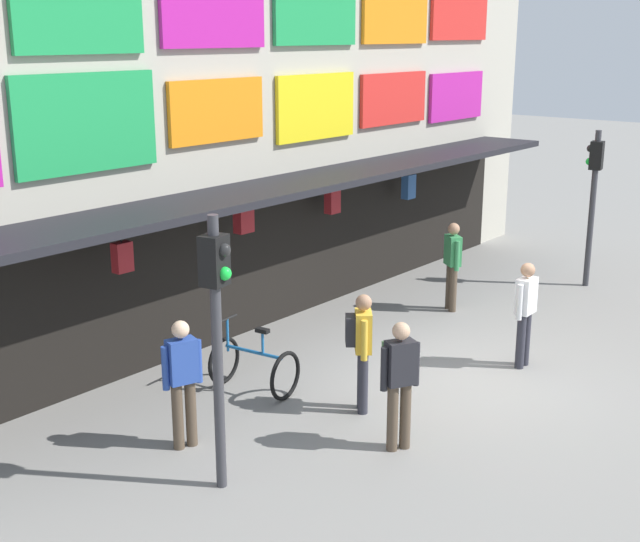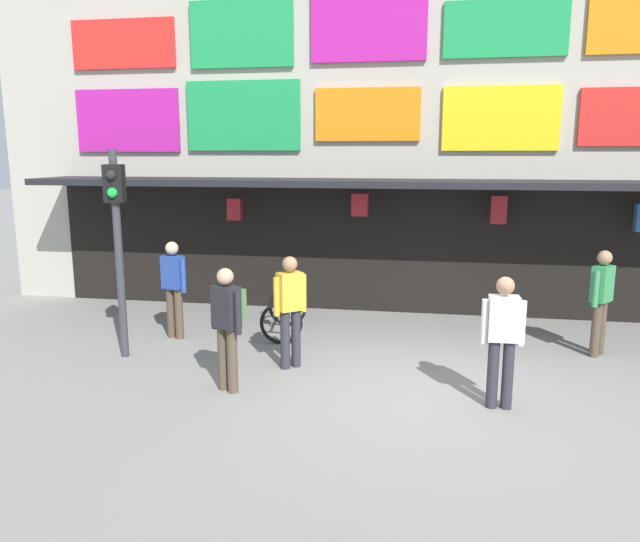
{
  "view_description": "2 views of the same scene",
  "coord_description": "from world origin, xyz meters",
  "views": [
    {
      "loc": [
        -10.78,
        -5.96,
        5.05
      ],
      "look_at": [
        -1.3,
        1.79,
        1.63
      ],
      "focal_mm": 47.91,
      "sensor_mm": 36.0,
      "label": 1
    },
    {
      "loc": [
        -0.06,
        -7.9,
        3.15
      ],
      "look_at": [
        -1.63,
        1.03,
        1.37
      ],
      "focal_mm": 33.93,
      "sensor_mm": 36.0,
      "label": 2
    }
  ],
  "objects": [
    {
      "name": "pedestrian_in_black",
      "position": [
        -4.26,
        1.57,
        0.95
      ],
      "size": [
        0.51,
        0.32,
        1.68
      ],
      "color": "brown",
      "rests_on": "ground"
    },
    {
      "name": "pedestrian_in_green",
      "position": [
        -2.0,
        0.5,
        0.98
      ],
      "size": [
        0.48,
        0.47,
        1.68
      ],
      "color": "#2D2D38",
      "rests_on": "ground"
    },
    {
      "name": "bicycle_parked",
      "position": [
        -2.45,
        2.1,
        0.39
      ],
      "size": [
        0.86,
        1.24,
        1.05
      ],
      "color": "black",
      "rests_on": "ground"
    },
    {
      "name": "pedestrian_in_blue",
      "position": [
        2.66,
        1.84,
        0.95
      ],
      "size": [
        0.39,
        0.44,
        1.68
      ],
      "color": "brown",
      "rests_on": "ground"
    },
    {
      "name": "ground_plane",
      "position": [
        0.0,
        0.0,
        0.0
      ],
      "size": [
        80.0,
        80.0,
        0.0
      ],
      "primitive_type": "plane",
      "color": "gray"
    },
    {
      "name": "shopfront",
      "position": [
        -0.0,
        4.57,
        3.96
      ],
      "size": [
        18.0,
        2.6,
        8.0
      ],
      "color": "#B2AD9E",
      "rests_on": "ground"
    },
    {
      "name": "pedestrian_in_white",
      "position": [
        -2.6,
        -0.53,
        0.98
      ],
      "size": [
        0.48,
        0.46,
        1.68
      ],
      "color": "brown",
      "rests_on": "ground"
    },
    {
      "name": "pedestrian_in_red",
      "position": [
        0.91,
        -0.49,
        0.95
      ],
      "size": [
        0.53,
        0.23,
        1.68
      ],
      "color": "#2D2D38",
      "rests_on": "ground"
    },
    {
      "name": "traffic_light_near",
      "position": [
        -4.66,
        0.5,
        2.14
      ],
      "size": [
        0.32,
        0.35,
        3.2
      ],
      "color": "#38383D",
      "rests_on": "ground"
    }
  ]
}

